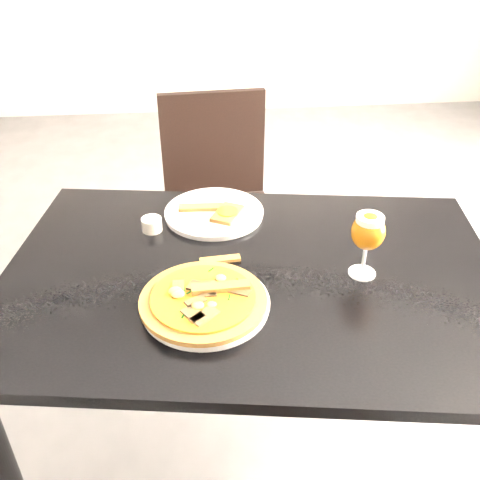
{
  "coord_description": "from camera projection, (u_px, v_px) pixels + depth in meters",
  "views": [
    {
      "loc": [
        -0.09,
        -1.29,
        1.52
      ],
      "look_at": [
        0.01,
        -0.24,
        0.83
      ],
      "focal_mm": 40.0,
      "sensor_mm": 36.0,
      "label": 1
    }
  ],
  "objects": [
    {
      "name": "beer_glass",
      "position": [
        368.0,
        232.0,
        1.22
      ],
      "size": [
        0.08,
        0.08,
        0.16
      ],
      "color": "silver",
      "rests_on": "dining_table"
    },
    {
      "name": "chair_far",
      "position": [
        219.0,
        205.0,
        2.07
      ],
      "size": [
        0.45,
        0.45,
        0.91
      ],
      "rotation": [
        0.0,
        0.0,
        0.07
      ],
      "color": "black",
      "rests_on": "ground"
    },
    {
      "name": "crust_scraps",
      "position": [
        219.0,
        211.0,
        1.49
      ],
      "size": [
        0.19,
        0.12,
        0.01
      ],
      "rotation": [
        0.0,
        0.0,
        0.39
      ],
      "color": "brown",
      "rests_on": "plate_second"
    },
    {
      "name": "ground",
      "position": [
        231.0,
        397.0,
        1.92
      ],
      "size": [
        6.0,
        6.0,
        0.0
      ],
      "primitive_type": "plane",
      "color": "#5B5A5D",
      "rests_on": "ground"
    },
    {
      "name": "pizza",
      "position": [
        204.0,
        299.0,
        1.17
      ],
      "size": [
        0.28,
        0.28,
        0.03
      ],
      "rotation": [
        0.0,
        0.0,
        -0.27
      ],
      "color": "brown",
      "rests_on": "plate_main"
    },
    {
      "name": "dining_table",
      "position": [
        250.0,
        300.0,
        1.34
      ],
      "size": [
        1.3,
        0.97,
        0.75
      ],
      "rotation": [
        0.0,
        0.0,
        -0.15
      ],
      "color": "black",
      "rests_on": "ground"
    },
    {
      "name": "loose_crust",
      "position": [
        220.0,
        260.0,
        1.33
      ],
      "size": [
        0.1,
        0.03,
        0.01
      ],
      "primitive_type": "cube",
      "rotation": [
        0.0,
        0.0,
        0.09
      ],
      "color": "brown",
      "rests_on": "dining_table"
    },
    {
      "name": "plate_second",
      "position": [
        214.0,
        213.0,
        1.51
      ],
      "size": [
        0.31,
        0.31,
        0.01
      ],
      "primitive_type": "cylinder",
      "rotation": [
        0.0,
        0.0,
        0.12
      ],
      "color": "silver",
      "rests_on": "dining_table"
    },
    {
      "name": "sauce_cup",
      "position": [
        152.0,
        224.0,
        1.44
      ],
      "size": [
        0.06,
        0.06,
        0.04
      ],
      "color": "beige",
      "rests_on": "dining_table"
    },
    {
      "name": "plate_main",
      "position": [
        205.0,
        304.0,
        1.18
      ],
      "size": [
        0.37,
        0.37,
        0.02
      ],
      "primitive_type": "cylinder",
      "rotation": [
        0.0,
        0.0,
        -0.43
      ],
      "color": "silver",
      "rests_on": "dining_table"
    }
  ]
}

